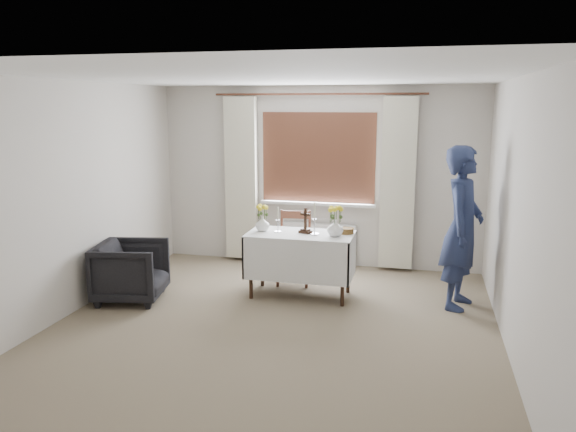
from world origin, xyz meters
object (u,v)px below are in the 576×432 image
object	(u,v)px
armchair	(131,271)
person	(462,228)
altar_table	(300,265)
flower_vase_left	(262,224)
wooden_cross	(305,221)
flower_vase_right	(335,228)
wooden_chair	(294,248)

from	to	relation	value
armchair	person	world-z (taller)	person
altar_table	flower_vase_left	world-z (taller)	flower_vase_left
armchair	wooden_cross	size ratio (longest dim) A/B	2.55
altar_table	wooden_cross	xyz separation A→B (m)	(0.05, 0.03, 0.53)
altar_table	armchair	world-z (taller)	altar_table
flower_vase_left	person	bearing A→B (deg)	1.43
flower_vase_left	flower_vase_right	distance (m)	0.89
wooden_chair	flower_vase_left	distance (m)	0.65
altar_table	flower_vase_right	distance (m)	0.64
altar_table	wooden_chair	size ratio (longest dim) A/B	1.36
wooden_cross	altar_table	bearing A→B (deg)	-129.06
flower_vase_right	wooden_chair	bearing A→B (deg)	140.25
wooden_cross	flower_vase_right	size ratio (longest dim) A/B	1.53
altar_table	wooden_chair	world-z (taller)	wooden_chair
altar_table	person	distance (m)	1.89
wooden_chair	wooden_cross	size ratio (longest dim) A/B	3.07
person	flower_vase_right	xyz separation A→B (m)	(-1.40, -0.12, -0.05)
altar_table	flower_vase_left	size ratio (longest dim) A/B	7.06
person	flower_vase_right	size ratio (longest dim) A/B	9.30
altar_table	wooden_cross	distance (m)	0.53
armchair	wooden_chair	bearing A→B (deg)	-68.94
flower_vase_right	wooden_cross	bearing A→B (deg)	167.86
wooden_chair	wooden_cross	distance (m)	0.66
wooden_chair	person	world-z (taller)	person
wooden_chair	altar_table	bearing A→B (deg)	-73.67
wooden_chair	flower_vase_right	distance (m)	0.88
flower_vase_left	armchair	bearing A→B (deg)	-156.07
wooden_cross	flower_vase_left	world-z (taller)	wooden_cross
armchair	flower_vase_left	xyz separation A→B (m)	(1.41, 0.63, 0.50)
wooden_chair	flower_vase_right	world-z (taller)	flower_vase_right
wooden_cross	wooden_chair	bearing A→B (deg)	140.89
armchair	altar_table	bearing A→B (deg)	-83.00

